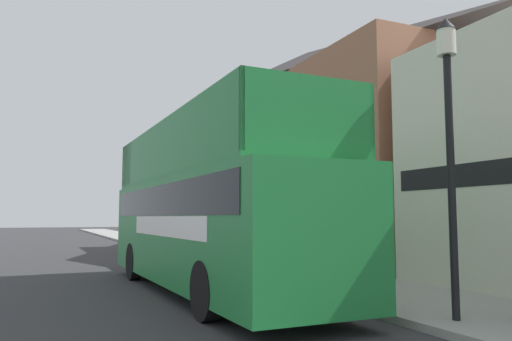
% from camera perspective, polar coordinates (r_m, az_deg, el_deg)
% --- Properties ---
extents(ground_plane, '(144.00, 144.00, 0.00)m').
position_cam_1_polar(ground_plane, '(23.80, -24.48, -9.28)').
color(ground_plane, '#333335').
extents(sidewalk, '(3.39, 108.00, 0.14)m').
position_cam_1_polar(sidewalk, '(22.08, -4.17, -9.90)').
color(sidewalk, '#999993').
rests_on(sidewalk, ground_plane).
extents(brick_terrace_rear, '(6.00, 18.79, 10.00)m').
position_cam_1_polar(brick_terrace_rear, '(24.55, 5.98, 2.11)').
color(brick_terrace_rear, '#9E664C').
rests_on(brick_terrace_rear, ground_plane).
extents(tour_bus, '(2.70, 10.70, 4.10)m').
position_cam_1_polar(tour_bus, '(12.43, -5.76, -5.50)').
color(tour_bus, '#1E7A38').
rests_on(tour_bus, ground_plane).
extents(parked_car_ahead_of_bus, '(1.87, 4.03, 1.41)m').
position_cam_1_polar(parked_car_ahead_of_bus, '(20.03, -10.68, -8.58)').
color(parked_car_ahead_of_bus, silver).
rests_on(parked_car_ahead_of_bus, ground_plane).
extents(lamp_post_nearest, '(0.35, 0.35, 5.15)m').
position_cam_1_polar(lamp_post_nearest, '(9.19, 21.16, 6.45)').
color(lamp_post_nearest, black).
rests_on(lamp_post_nearest, sidewalk).
extents(lamp_post_second, '(0.35, 0.35, 5.16)m').
position_cam_1_polar(lamp_post_second, '(16.07, -1.14, 1.21)').
color(lamp_post_second, black).
rests_on(lamp_post_second, sidewalk).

